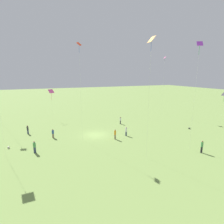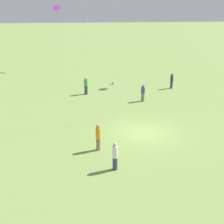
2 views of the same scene
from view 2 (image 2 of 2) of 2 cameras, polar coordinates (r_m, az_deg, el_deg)
The scene contains 8 objects.
ground_plane at distance 23.43m, azimuth 5.76°, elevation -3.77°, with size 240.00×240.00×0.00m, color #7A994C.
person_3 at distance 20.37m, azimuth -2.54°, elevation -4.61°, with size 0.32×0.32×1.80m.
person_4 at distance 35.40m, azimuth 10.86°, elevation 5.62°, with size 0.47×0.47×1.71m.
person_5 at distance 30.41m, azimuth 5.67°, elevation 3.45°, with size 0.50×0.50×1.64m.
person_6 at distance 32.67m, azimuth -4.79°, elevation 4.81°, with size 0.40×0.40×1.83m.
person_7 at distance 18.11m, azimuth 0.56°, elevation -8.05°, with size 0.35×0.35×1.71m.
kite_5 at distance 45.35m, azimuth -10.00°, elevation 17.91°, with size 0.78×0.93×8.61m.
picnic_bag_0 at distance 36.73m, azimuth 0.25°, elevation 5.34°, with size 0.30×0.33×0.30m.
Camera 2 is at (-21.00, 4.54, 9.34)m, focal length 50.00 mm.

